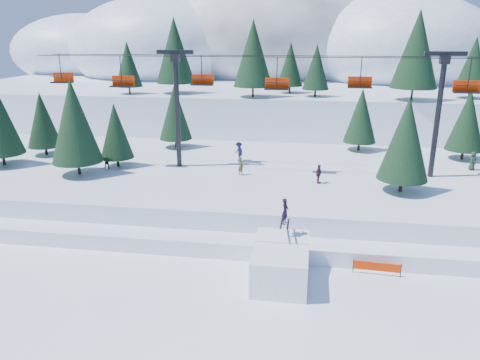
# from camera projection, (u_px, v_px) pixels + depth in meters

# --- Properties ---
(ground) EXTENTS (160.00, 160.00, 0.00)m
(ground) POSITION_uv_depth(u_px,v_px,m) (250.00, 305.00, 25.41)
(ground) COLOR white
(ground) RESTS_ON ground
(mid_shelf) EXTENTS (70.00, 22.00, 2.50)m
(mid_shelf) POSITION_uv_depth(u_px,v_px,m) (277.00, 183.00, 42.01)
(mid_shelf) COLOR white
(mid_shelf) RESTS_ON ground
(berm) EXTENTS (70.00, 6.00, 1.10)m
(berm) POSITION_uv_depth(u_px,v_px,m) (266.00, 236.00, 32.79)
(berm) COLOR white
(berm) RESTS_ON ground
(mountain_ridge) EXTENTS (119.00, 60.55, 26.46)m
(mountain_ridge) POSITION_uv_depth(u_px,v_px,m) (274.00, 57.00, 92.40)
(mountain_ridge) COLOR white
(mountain_ridge) RESTS_ON ground
(jump_kicker) EXTENTS (3.19, 4.39, 4.79)m
(jump_kicker) POSITION_uv_depth(u_px,v_px,m) (280.00, 265.00, 27.30)
(jump_kicker) COLOR white
(jump_kicker) RESTS_ON ground
(chairlift) EXTENTS (46.38, 3.21, 10.28)m
(chairlift) POSITION_uv_depth(u_px,v_px,m) (285.00, 93.00, 39.56)
(chairlift) COLOR black
(chairlift) RESTS_ON mid_shelf
(conifer_stand) EXTENTS (62.55, 16.72, 8.98)m
(conifer_stand) POSITION_uv_depth(u_px,v_px,m) (318.00, 123.00, 40.71)
(conifer_stand) COLOR black
(conifer_stand) RESTS_ON mid_shelf
(distant_skiers) EXTENTS (33.10, 7.14, 1.82)m
(distant_skiers) POSITION_uv_depth(u_px,v_px,m) (267.00, 159.00, 41.93)
(distant_skiers) COLOR #23294D
(distant_skiers) RESTS_ON mid_shelf
(banner_near) EXTENTS (2.85, 0.25, 0.90)m
(banner_near) POSITION_uv_depth(u_px,v_px,m) (377.00, 267.00, 28.44)
(banner_near) COLOR black
(banner_near) RESTS_ON ground
(banner_far) EXTENTS (2.74, 0.86, 0.90)m
(banner_far) POSITION_uv_depth(u_px,v_px,m) (425.00, 261.00, 29.21)
(banner_far) COLOR black
(banner_far) RESTS_ON ground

